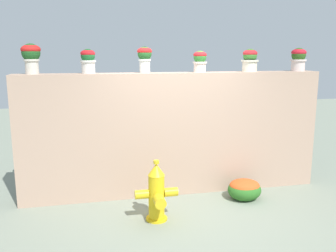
{
  "coord_description": "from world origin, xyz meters",
  "views": [
    {
      "loc": [
        -1.42,
        -4.99,
        2.41
      ],
      "look_at": [
        -0.15,
        0.74,
        1.22
      ],
      "focal_mm": 38.89,
      "sensor_mm": 36.0,
      "label": 1
    }
  ],
  "objects": [
    {
      "name": "potted_plant_2",
      "position": [
        -0.49,
        0.96,
        2.35
      ],
      "size": [
        0.24,
        0.24,
        0.42
      ],
      "color": "silver",
      "rests_on": "stone_wall"
    },
    {
      "name": "flower_bush_left",
      "position": [
        1.07,
        0.35,
        0.18
      ],
      "size": [
        0.56,
        0.51,
        0.35
      ],
      "color": "#2F6D25",
      "rests_on": "ground"
    },
    {
      "name": "stone_wall",
      "position": [
        0.0,
        0.94,
        1.04
      ],
      "size": [
        5.15,
        0.39,
        2.08
      ],
      "primitive_type": "cube",
      "color": "tan",
      "rests_on": "ground"
    },
    {
      "name": "potted_plant_4",
      "position": [
        1.35,
        0.96,
        2.3
      ],
      "size": [
        0.3,
        0.3,
        0.39
      ],
      "color": "beige",
      "rests_on": "stone_wall"
    },
    {
      "name": "potted_plant_0",
      "position": [
        -2.24,
        0.96,
        2.38
      ],
      "size": [
        0.29,
        0.29,
        0.46
      ],
      "color": "beige",
      "rests_on": "stone_wall"
    },
    {
      "name": "fire_hydrant",
      "position": [
        -0.51,
        -0.11,
        0.41
      ],
      "size": [
        0.63,
        0.49,
        0.9
      ],
      "color": "yellow",
      "rests_on": "ground"
    },
    {
      "name": "potted_plant_5",
      "position": [
        2.27,
        0.93,
        2.32
      ],
      "size": [
        0.28,
        0.28,
        0.41
      ],
      "color": "silver",
      "rests_on": "stone_wall"
    },
    {
      "name": "potted_plant_1",
      "position": [
        -1.39,
        0.96,
        2.31
      ],
      "size": [
        0.25,
        0.25,
        0.38
      ],
      "color": "silver",
      "rests_on": "stone_wall"
    },
    {
      "name": "ground_plane",
      "position": [
        0.0,
        0.0,
        0.0
      ],
      "size": [
        24.0,
        24.0,
        0.0
      ],
      "primitive_type": "plane",
      "color": "gray"
    },
    {
      "name": "potted_plant_3",
      "position": [
        0.44,
        0.93,
        2.29
      ],
      "size": [
        0.24,
        0.24,
        0.36
      ],
      "color": "beige",
      "rests_on": "stone_wall"
    }
  ]
}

